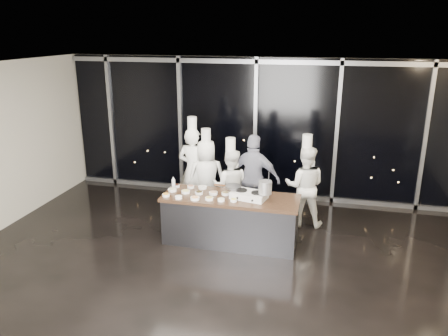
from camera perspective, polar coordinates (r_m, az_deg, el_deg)
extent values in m
plane|color=black|center=(7.46, -0.74, -12.68)|extent=(9.00, 9.00, 0.00)
cube|color=#BCB5A0|center=(10.10, 4.22, 5.22)|extent=(9.00, 0.02, 3.20)
cube|color=#BCB5A0|center=(3.84, -14.63, -17.29)|extent=(9.00, 0.02, 3.20)
cube|color=beige|center=(6.46, -0.85, 12.63)|extent=(9.00, 7.00, 0.02)
cube|color=black|center=(10.04, 4.16, 5.15)|extent=(8.90, 0.04, 3.18)
cube|color=gray|center=(9.78, 4.31, 13.70)|extent=(8.90, 0.08, 0.10)
cube|color=gray|center=(10.44, 3.92, -3.25)|extent=(8.90, 0.08, 0.10)
cube|color=gray|center=(11.16, -14.52, 5.89)|extent=(0.08, 0.08, 3.20)
cube|color=gray|center=(10.44, -5.72, 5.58)|extent=(0.08, 0.08, 3.20)
cube|color=gray|center=(9.99, 4.11, 5.09)|extent=(0.08, 0.08, 3.20)
cube|color=gray|center=(9.86, 14.50, 4.40)|extent=(0.08, 0.08, 3.20)
cube|color=gray|center=(10.06, 24.80, 3.57)|extent=(0.08, 0.08, 3.20)
cube|color=#36363B|center=(8.04, 0.86, -6.94)|extent=(2.40, 0.80, 0.84)
cube|color=#40291B|center=(7.86, 0.88, -3.96)|extent=(2.46, 0.86, 0.06)
cube|color=silver|center=(7.77, 3.29, -3.55)|extent=(0.68, 0.50, 0.12)
cylinder|color=black|center=(7.80, 2.27, -2.90)|extent=(0.25, 0.25, 0.02)
cylinder|color=black|center=(7.69, 4.34, -3.24)|extent=(0.25, 0.25, 0.02)
cylinder|color=black|center=(7.65, 1.74, -3.94)|extent=(0.04, 0.03, 0.04)
cylinder|color=black|center=(7.55, 3.71, -4.28)|extent=(0.04, 0.03, 0.04)
cylinder|color=slate|center=(7.86, 1.21, -2.46)|extent=(0.34, 0.34, 0.05)
cube|color=#4C2B14|center=(7.96, -0.41, -2.13)|extent=(0.21, 0.07, 0.02)
cylinder|color=#AFAFB1|center=(7.59, 5.40, -2.54)|extent=(0.27, 0.27, 0.23)
cylinder|color=white|center=(7.93, -7.58, -3.53)|extent=(0.13, 0.13, 0.04)
cylinder|color=orange|center=(7.92, -7.59, -3.42)|extent=(0.11, 0.11, 0.01)
cylinder|color=white|center=(8.16, -6.77, -2.87)|extent=(0.16, 0.16, 0.04)
cylinder|color=#C6BA8B|center=(8.15, -6.77, -2.76)|extent=(0.13, 0.13, 0.01)
cylinder|color=white|center=(8.36, -6.21, -2.34)|extent=(0.12, 0.12, 0.04)
cylinder|color=black|center=(8.36, -6.21, -2.23)|extent=(0.10, 0.10, 0.01)
cylinder|color=white|center=(7.80, -5.95, -3.82)|extent=(0.13, 0.13, 0.04)
cylinder|color=white|center=(7.80, -5.95, -3.71)|extent=(0.11, 0.11, 0.01)
cylinder|color=white|center=(8.05, -5.02, -3.11)|extent=(0.16, 0.16, 0.04)
cylinder|color=#C9BF64|center=(8.04, -5.03, -3.00)|extent=(0.13, 0.13, 0.01)
cylinder|color=white|center=(8.29, -4.36, -2.47)|extent=(0.13, 0.13, 0.04)
cylinder|color=#99624C|center=(8.28, -4.37, -2.36)|extent=(0.11, 0.11, 0.01)
cylinder|color=white|center=(7.73, -3.81, -3.98)|extent=(0.16, 0.16, 0.04)
cylinder|color=#E29A5D|center=(7.72, -3.81, -3.86)|extent=(0.13, 0.13, 0.01)
cylinder|color=white|center=(7.98, -3.29, -3.26)|extent=(0.14, 0.14, 0.04)
cylinder|color=black|center=(7.97, -3.29, -3.15)|extent=(0.12, 0.12, 0.01)
cylinder|color=white|center=(8.24, -2.83, -2.55)|extent=(0.16, 0.16, 0.04)
cylinder|color=beige|center=(8.24, -2.83, -2.44)|extent=(0.13, 0.13, 0.01)
cylinder|color=white|center=(7.71, -1.94, -4.01)|extent=(0.15, 0.15, 0.04)
cylinder|color=tan|center=(7.70, -1.95, -3.90)|extent=(0.12, 0.12, 0.01)
cylinder|color=white|center=(7.95, -1.40, -3.31)|extent=(0.16, 0.16, 0.04)
cylinder|color=tan|center=(7.95, -1.41, -3.19)|extent=(0.13, 0.13, 0.01)
cylinder|color=white|center=(7.64, -0.38, -4.19)|extent=(0.12, 0.12, 0.04)
cylinder|color=beige|center=(7.64, -0.38, -4.07)|extent=(0.10, 0.10, 0.01)
cylinder|color=white|center=(7.94, 0.20, -3.34)|extent=(0.14, 0.14, 0.04)
cylinder|color=olive|center=(7.93, 0.20, -3.23)|extent=(0.12, 0.12, 0.01)
cylinder|color=white|center=(7.63, 1.26, -4.24)|extent=(0.12, 0.12, 0.04)
cylinder|color=gold|center=(7.62, 1.26, -4.12)|extent=(0.09, 0.09, 0.01)
cylinder|color=silver|center=(8.27, -6.61, -2.10)|extent=(0.07, 0.07, 0.18)
cone|color=silver|center=(8.23, -6.64, -1.33)|extent=(0.06, 0.06, 0.06)
imported|color=white|center=(9.20, -4.05, -0.38)|extent=(0.75, 0.57, 1.85)
cylinder|color=white|center=(8.94, -4.19, 5.87)|extent=(0.22, 0.22, 0.26)
imported|color=white|center=(9.09, -2.29, -1.31)|extent=(0.93, 0.77, 1.63)
cylinder|color=white|center=(8.83, -2.36, 4.33)|extent=(0.25, 0.25, 0.26)
imported|color=white|center=(8.76, 0.84, -2.39)|extent=(0.80, 0.66, 1.53)
cylinder|color=white|center=(8.50, 0.86, 3.09)|extent=(0.21, 0.21, 0.26)
imported|color=#141537|center=(8.77, 3.93, -1.43)|extent=(1.10, 0.55, 1.81)
imported|color=white|center=(8.76, 10.49, -2.34)|extent=(0.81, 0.64, 1.63)
cylinder|color=white|center=(8.50, 10.83, 3.47)|extent=(0.20, 0.20, 0.26)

